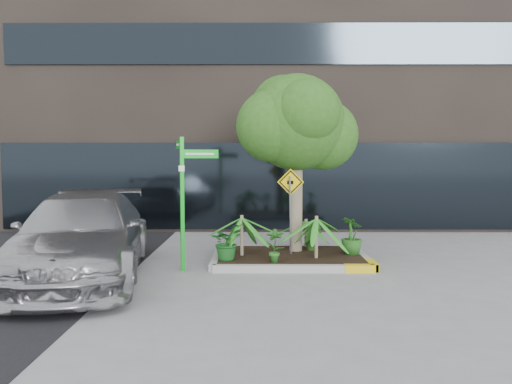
{
  "coord_description": "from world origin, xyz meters",
  "views": [
    {
      "loc": [
        -0.5,
        -10.47,
        2.26
      ],
      "look_at": [
        -0.54,
        0.2,
        1.52
      ],
      "focal_mm": 35.0,
      "sensor_mm": 36.0,
      "label": 1
    }
  ],
  "objects_px": {
    "tree": "(296,123)",
    "street_sign_post": "(184,188)",
    "parked_car": "(83,236)",
    "cattle_sign": "(290,197)"
  },
  "relations": [
    {
      "from": "tree",
      "to": "cattle_sign",
      "type": "bearing_deg",
      "value": -105.87
    },
    {
      "from": "tree",
      "to": "street_sign_post",
      "type": "bearing_deg",
      "value": -149.92
    },
    {
      "from": "street_sign_post",
      "to": "cattle_sign",
      "type": "bearing_deg",
      "value": 2.94
    },
    {
      "from": "tree",
      "to": "cattle_sign",
      "type": "relative_size",
      "value": 2.23
    },
    {
      "from": "parked_car",
      "to": "cattle_sign",
      "type": "distance_m",
      "value": 4.27
    },
    {
      "from": "tree",
      "to": "street_sign_post",
      "type": "distance_m",
      "value": 3.02
    },
    {
      "from": "tree",
      "to": "parked_car",
      "type": "height_order",
      "value": "tree"
    },
    {
      "from": "parked_car",
      "to": "tree",
      "type": "bearing_deg",
      "value": 15.42
    },
    {
      "from": "parked_car",
      "to": "cattle_sign",
      "type": "relative_size",
      "value": 2.9
    },
    {
      "from": "tree",
      "to": "cattle_sign",
      "type": "xyz_separation_m",
      "value": [
        -0.16,
        -0.56,
        -1.62
      ]
    }
  ]
}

